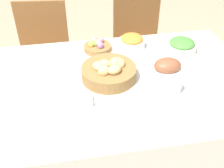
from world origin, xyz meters
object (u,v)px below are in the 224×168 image
object	(u,v)px
chair_far_right	(140,44)
knife	(172,116)
fork	(111,124)
drinking_cup	(175,85)
butter_dish	(81,102)
bread_basket	(109,71)
green_salad_bowl	(182,46)
chair_far_left	(43,53)
carrot_bowl	(132,41)
spoon	(178,115)
egg_basket	(97,46)
dinner_plate	(142,120)
ham_platter	(167,66)

from	to	relation	value
chair_far_right	knife	distance (m)	1.23
fork	drinking_cup	distance (m)	0.42
knife	butter_dish	xyz separation A→B (m)	(-0.43, 0.17, 0.01)
bread_basket	knife	bearing A→B (deg)	-55.36
chair_far_right	green_salad_bowl	size ratio (longest dim) A/B	4.59
knife	butter_dish	world-z (taller)	butter_dish
bread_basket	chair_far_left	bearing A→B (deg)	117.15
green_salad_bowl	bread_basket	bearing A→B (deg)	-157.47
carrot_bowl	drinking_cup	size ratio (longest dim) A/B	2.21
bread_basket	knife	world-z (taller)	bread_basket
spoon	drinking_cup	xyz separation A→B (m)	(0.05, 0.18, 0.04)
chair_far_right	bread_basket	size ratio (longest dim) A/B	2.84
chair_far_left	green_salad_bowl	bearing A→B (deg)	-26.63
chair_far_left	egg_basket	xyz separation A→B (m)	(0.40, -0.50, 0.31)
chair_far_left	dinner_plate	size ratio (longest dim) A/B	3.49
knife	spoon	xyz separation A→B (m)	(0.03, 0.00, 0.00)
bread_basket	dinner_plate	bearing A→B (deg)	-74.67
bread_basket	drinking_cup	size ratio (longest dim) A/B	3.94
carrot_bowl	dinner_plate	distance (m)	0.69
chair_far_right	chair_far_left	bearing A→B (deg)	173.87
bread_basket	spoon	world-z (taller)	bread_basket
chair_far_left	egg_basket	distance (m)	0.71
dinner_plate	knife	xyz separation A→B (m)	(0.15, 0.00, -0.00)
dinner_plate	drinking_cup	world-z (taller)	drinking_cup
green_salad_bowl	butter_dish	xyz separation A→B (m)	(-0.69, -0.41, -0.02)
knife	drinking_cup	bearing A→B (deg)	63.70
spoon	butter_dish	world-z (taller)	butter_dish
butter_dish	carrot_bowl	bearing A→B (deg)	53.19
dinner_plate	knife	size ratio (longest dim) A/B	1.51
egg_basket	fork	distance (m)	0.68
carrot_bowl	fork	world-z (taller)	carrot_bowl
carrot_bowl	spoon	world-z (taller)	carrot_bowl
knife	butter_dish	size ratio (longest dim) A/B	1.42
chair_far_left	bread_basket	bearing A→B (deg)	-56.41
bread_basket	green_salad_bowl	xyz separation A→B (m)	(0.51, 0.21, -0.01)
green_salad_bowl	fork	size ratio (longest dim) A/B	1.15
knife	spoon	distance (m)	0.03
chair_far_right	carrot_bowl	size ratio (longest dim) A/B	5.07
bread_basket	carrot_bowl	xyz separation A→B (m)	(0.21, 0.32, -0.01)
chair_far_left	drinking_cup	world-z (taller)	chair_far_left
green_salad_bowl	carrot_bowl	distance (m)	0.32
spoon	drinking_cup	distance (m)	0.19
knife	drinking_cup	size ratio (longest dim) A/B	2.12
egg_basket	spoon	bearing A→B (deg)	-66.11
chair_far_right	butter_dish	size ratio (longest dim) A/B	7.47
bread_basket	knife	xyz separation A→B (m)	(0.25, -0.36, -0.04)
egg_basket	drinking_cup	size ratio (longest dim) A/B	2.27
chair_far_right	green_salad_bowl	world-z (taller)	chair_far_right
chair_far_right	fork	distance (m)	1.30
chair_far_right	ham_platter	world-z (taller)	chair_far_right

